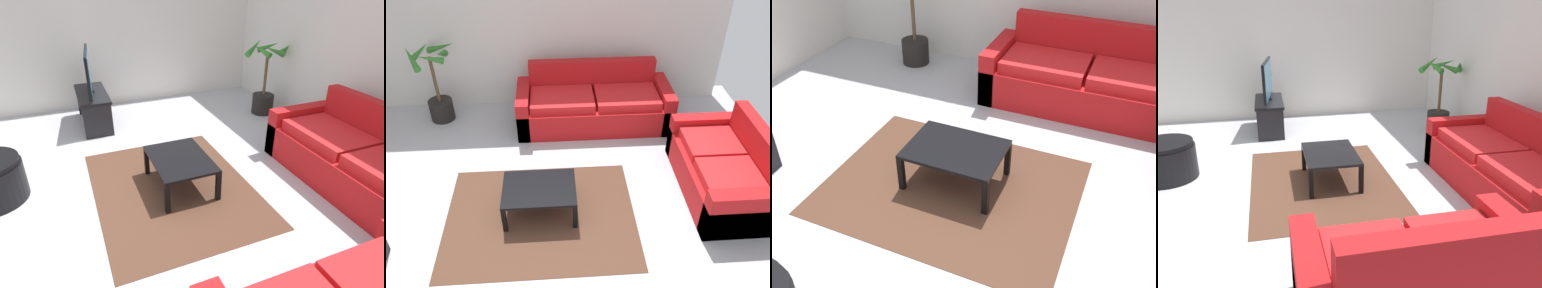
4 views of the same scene
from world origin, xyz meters
The scene contains 7 objects.
ground_plane centered at (0.00, 0.00, 0.00)m, with size 6.60×6.60×0.00m, color #B2B2B7.
wall_back centered at (0.00, 3.00, 1.35)m, with size 6.00×0.06×2.70m, color silver.
couch_main centered at (0.85, 2.28, 0.30)m, with size 2.30×0.90×0.90m.
couch_loveseat centered at (2.28, 0.67, 0.30)m, with size 0.90×1.63×0.90m.
coffee_table centered at (0.03, 0.45, 0.32)m, with size 0.84×0.61×0.37m.
area_rug centered at (0.03, 0.35, 0.00)m, with size 2.20×1.70×0.01m, color #513323.
potted_palm centered at (-1.52, 2.56, 0.48)m, with size 0.77×0.78×1.25m.
Camera 2 is at (0.25, -2.83, 3.46)m, focal length 36.69 mm.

